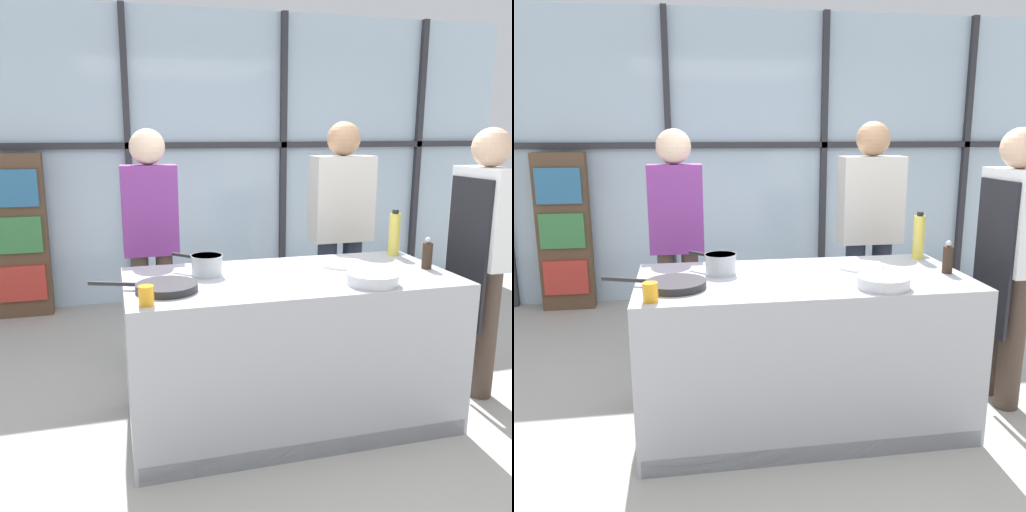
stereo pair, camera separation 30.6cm
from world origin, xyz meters
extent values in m
plane|color=#ADA89E|center=(0.00, 0.00, 0.00)|extent=(18.00, 18.00, 0.00)
cube|color=silver|center=(0.00, 2.60, 1.40)|extent=(6.40, 0.04, 2.80)
cube|color=#2D2D33|center=(0.00, 2.55, 1.54)|extent=(6.40, 0.06, 0.06)
cube|color=#2D2D33|center=(-0.77, 2.55, 1.40)|extent=(0.06, 0.06, 2.80)
cube|color=#2D2D33|center=(0.77, 2.55, 1.40)|extent=(0.06, 0.06, 2.80)
cube|color=#2D2D33|center=(2.30, 2.55, 1.40)|extent=(0.06, 0.06, 2.80)
cube|color=brown|center=(-1.77, 2.42, 0.74)|extent=(0.48, 0.16, 1.48)
cube|color=red|center=(-1.77, 2.32, 0.33)|extent=(0.40, 0.03, 0.33)
cube|color=#3D8447|center=(-1.77, 2.32, 0.77)|extent=(0.40, 0.03, 0.33)
cube|color=teal|center=(-1.77, 2.32, 1.19)|extent=(0.40, 0.03, 0.33)
cube|color=#A8AAB2|center=(0.00, 0.00, 0.44)|extent=(1.83, 0.87, 0.88)
cube|color=black|center=(-0.58, 0.00, 0.87)|extent=(0.52, 0.52, 0.01)
cube|color=black|center=(0.00, -0.42, 0.05)|extent=(1.80, 0.03, 0.10)
cylinder|color=#38383D|center=(-0.70, -0.12, 0.88)|extent=(0.13, 0.13, 0.01)
cylinder|color=#38383D|center=(-0.45, -0.12, 0.88)|extent=(0.13, 0.13, 0.01)
cylinder|color=#38383D|center=(-0.70, 0.12, 0.88)|extent=(0.13, 0.13, 0.01)
cylinder|color=#38383D|center=(-0.45, 0.12, 0.88)|extent=(0.13, 0.13, 0.01)
cylinder|color=#47382D|center=(1.29, -0.05, 0.42)|extent=(0.14, 0.14, 0.85)
cylinder|color=#47382D|center=(1.29, 0.16, 0.42)|extent=(0.14, 0.14, 0.85)
cube|color=white|center=(1.29, 0.06, 1.15)|extent=(0.20, 0.45, 0.61)
sphere|color=#D8AD8C|center=(1.29, 0.06, 1.58)|extent=(0.24, 0.24, 0.24)
cube|color=black|center=(1.18, 0.06, 0.93)|extent=(0.02, 0.38, 0.93)
cylinder|color=#47382D|center=(-0.62, 0.91, 0.42)|extent=(0.12, 0.12, 0.84)
cylinder|color=#47382D|center=(-0.78, 0.91, 0.42)|extent=(0.12, 0.12, 0.84)
cube|color=#7A3384|center=(-0.70, 0.91, 1.15)|extent=(0.37, 0.17, 0.61)
sphere|color=beige|center=(-0.70, 0.91, 1.57)|extent=(0.24, 0.24, 0.24)
cylinder|color=#232838|center=(0.80, 0.91, 0.44)|extent=(0.15, 0.15, 0.87)
cylinder|color=#232838|center=(0.60, 0.91, 0.44)|extent=(0.15, 0.15, 0.87)
cube|color=beige|center=(0.70, 0.91, 1.18)|extent=(0.45, 0.20, 0.63)
sphere|color=tan|center=(0.70, 0.91, 1.62)|extent=(0.24, 0.24, 0.24)
cylinder|color=#232326|center=(-0.70, -0.12, 0.90)|extent=(0.32, 0.32, 0.04)
cylinder|color=#B26B2D|center=(-0.70, -0.12, 0.92)|extent=(0.25, 0.25, 0.01)
cylinder|color=#232326|center=(-0.97, -0.03, 0.91)|extent=(0.24, 0.11, 0.02)
cylinder|color=silver|center=(-0.45, 0.12, 0.94)|extent=(0.17, 0.17, 0.12)
cylinder|color=silver|center=(-0.45, 0.12, 0.99)|extent=(0.18, 0.18, 0.01)
cylinder|color=black|center=(-0.57, 0.24, 0.98)|extent=(0.12, 0.13, 0.02)
cylinder|color=white|center=(0.38, 0.15, 0.89)|extent=(0.28, 0.28, 0.01)
cylinder|color=silver|center=(0.36, -0.28, 0.91)|extent=(0.28, 0.28, 0.06)
cylinder|color=#4C4C51|center=(0.36, -0.28, 0.94)|extent=(0.23, 0.23, 0.01)
cylinder|color=#E0CC4C|center=(0.82, 0.32, 1.02)|extent=(0.07, 0.07, 0.27)
cylinder|color=black|center=(0.82, 0.32, 1.17)|extent=(0.04, 0.04, 0.02)
cylinder|color=#332319|center=(0.83, -0.06, 0.96)|extent=(0.06, 0.06, 0.15)
sphere|color=#B2B2B7|center=(0.83, -0.06, 1.05)|extent=(0.04, 0.04, 0.04)
cylinder|color=orange|center=(-0.82, -0.34, 0.93)|extent=(0.07, 0.07, 0.09)
camera|label=1|loc=(-0.95, -2.79, 1.67)|focal=38.00mm
camera|label=2|loc=(-0.65, -2.85, 1.67)|focal=38.00mm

